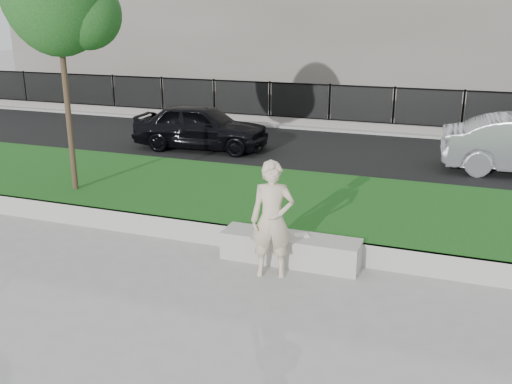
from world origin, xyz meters
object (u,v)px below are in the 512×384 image
at_px(man, 272,220).
at_px(book, 301,235).
at_px(car_dark, 201,126).
at_px(stone_bench, 290,249).

xyz_separation_m(man, book, (0.30, 0.60, -0.44)).
relative_size(man, book, 8.04).
xyz_separation_m(book, car_dark, (-5.03, 6.78, 0.24)).
bearing_deg(stone_bench, car_dark, 125.46).
bearing_deg(man, car_dark, 106.66).
bearing_deg(stone_bench, man, -103.89).
relative_size(book, car_dark, 0.06).
distance_m(stone_bench, man, 0.89).
bearing_deg(book, man, -146.56).
distance_m(man, book, 0.80).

